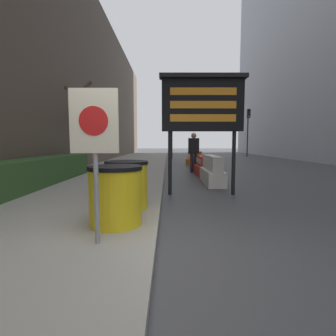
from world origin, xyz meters
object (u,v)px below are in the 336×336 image
(jersey_barrier_orange_near, at_px, (192,160))
(traffic_cone_mid, at_px, (203,163))
(warning_sign, at_px, (94,136))
(barrel_drum_middle, at_px, (127,185))
(jersey_barrier_orange_far, at_px, (196,161))
(traffic_light_far_side, at_px, (248,123))
(pedestrian_worker, at_px, (194,149))
(barrel_drum_foreground, at_px, (116,195))
(jersey_barrier_red_striped, at_px, (202,166))
(jersey_barrier_white, at_px, (212,171))
(traffic_light_near_curb, at_px, (172,125))
(traffic_cone_near, at_px, (212,161))
(message_board, at_px, (202,105))

(jersey_barrier_orange_near, relative_size, traffic_cone_mid, 3.13)
(warning_sign, bearing_deg, barrel_drum_middle, 87.06)
(jersey_barrier_orange_far, bearing_deg, traffic_light_far_side, 61.82)
(jersey_barrier_orange_near, distance_m, pedestrian_worker, 4.13)
(barrel_drum_foreground, bearing_deg, jersey_barrier_red_striped, 72.74)
(warning_sign, relative_size, jersey_barrier_white, 0.88)
(jersey_barrier_orange_near, relative_size, pedestrian_worker, 1.04)
(traffic_cone_mid, xyz_separation_m, traffic_light_near_curb, (-1.52, 8.46, 2.56))
(barrel_drum_middle, xyz_separation_m, jersey_barrier_orange_near, (2.27, 11.27, -0.25))
(warning_sign, xyz_separation_m, jersey_barrier_orange_near, (2.36, 13.05, -1.13))
(jersey_barrier_red_striped, bearing_deg, traffic_cone_near, 73.77)
(jersey_barrier_orange_far, xyz_separation_m, jersey_barrier_orange_near, (-0.00, 2.46, -0.08))
(pedestrian_worker, bearing_deg, jersey_barrier_orange_far, -101.69)
(traffic_cone_near, distance_m, pedestrian_worker, 2.81)
(barrel_drum_middle, distance_m, jersey_barrier_red_striped, 6.70)
(barrel_drum_middle, bearing_deg, jersey_barrier_orange_far, 75.57)
(barrel_drum_middle, distance_m, traffic_cone_near, 10.15)
(barrel_drum_middle, xyz_separation_m, traffic_light_far_side, (8.46, 20.36, 2.70))
(traffic_cone_mid, relative_size, traffic_light_far_side, 0.13)
(jersey_barrier_orange_far, bearing_deg, message_board, -94.91)
(barrel_drum_foreground, relative_size, traffic_light_far_side, 0.20)
(jersey_barrier_red_striped, distance_m, jersey_barrier_orange_near, 4.96)
(traffic_cone_near, bearing_deg, traffic_cone_mid, -123.26)
(traffic_cone_near, distance_m, traffic_light_far_side, 12.30)
(warning_sign, bearing_deg, traffic_light_near_curb, 86.38)
(barrel_drum_middle, bearing_deg, jersey_barrier_orange_near, 78.62)
(message_board, height_order, traffic_light_far_side, traffic_light_far_side)
(message_board, bearing_deg, traffic_cone_near, 78.58)
(pedestrian_worker, bearing_deg, traffic_cone_mid, -115.06)
(message_board, relative_size, jersey_barrier_red_striped, 1.56)
(message_board, xyz_separation_m, jersey_barrier_orange_near, (0.59, 9.35, -2.00))
(traffic_cone_mid, bearing_deg, traffic_light_far_side, 63.45)
(barrel_drum_foreground, relative_size, message_board, 0.29)
(jersey_barrier_orange_near, distance_m, traffic_cone_mid, 2.59)
(traffic_cone_mid, distance_m, traffic_light_near_curb, 8.97)
(message_board, height_order, jersey_barrier_white, message_board)
(pedestrian_worker, bearing_deg, traffic_cone_near, -118.91)
(barrel_drum_foreground, height_order, traffic_light_near_curb, traffic_light_near_curb)
(barrel_drum_foreground, bearing_deg, traffic_light_far_side, 68.40)
(jersey_barrier_orange_near, relative_size, traffic_cone_near, 2.79)
(jersey_barrier_orange_far, distance_m, pedestrian_worker, 1.75)
(jersey_barrier_orange_near, distance_m, traffic_cone_near, 1.91)
(jersey_barrier_orange_far, relative_size, traffic_light_far_side, 0.43)
(traffic_light_near_curb, bearing_deg, barrel_drum_middle, -93.69)
(jersey_barrier_orange_far, bearing_deg, barrel_drum_middle, -104.43)
(jersey_barrier_orange_far, relative_size, traffic_cone_mid, 3.19)
(barrel_drum_foreground, distance_m, barrel_drum_middle, 1.02)
(barrel_drum_middle, relative_size, traffic_light_far_side, 0.20)
(warning_sign, bearing_deg, jersey_barrier_orange_near, 79.75)
(message_board, xyz_separation_m, jersey_barrier_white, (0.59, 1.88, -1.92))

